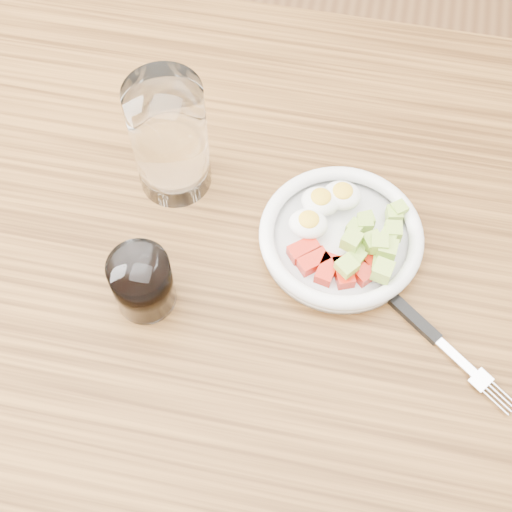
{
  "coord_description": "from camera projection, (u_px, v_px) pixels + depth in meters",
  "views": [
    {
      "loc": [
        0.07,
        -0.38,
        1.52
      ],
      "look_at": [
        -0.01,
        0.01,
        0.8
      ],
      "focal_mm": 50.0,
      "sensor_mm": 36.0,
      "label": 1
    }
  ],
  "objects": [
    {
      "name": "bowl",
      "position": [
        341.0,
        235.0,
        0.85
      ],
      "size": [
        0.2,
        0.2,
        0.05
      ],
      "color": "white",
      "rests_on": "dining_table"
    },
    {
      "name": "water_glass",
      "position": [
        170.0,
        139.0,
        0.84
      ],
      "size": [
        0.09,
        0.09,
        0.16
      ],
      "primitive_type": "cylinder",
      "color": "white",
      "rests_on": "dining_table"
    },
    {
      "name": "dining_table",
      "position": [
        262.0,
        312.0,
        0.93
      ],
      "size": [
        1.5,
        0.9,
        0.77
      ],
      "color": "brown",
      "rests_on": "ground"
    },
    {
      "name": "fork",
      "position": [
        424.0,
        327.0,
        0.8
      ],
      "size": [
        0.17,
        0.14,
        0.01
      ],
      "color": "black",
      "rests_on": "dining_table"
    },
    {
      "name": "ground",
      "position": [
        260.0,
        442.0,
        1.51
      ],
      "size": [
        4.0,
        4.0,
        0.0
      ],
      "primitive_type": "plane",
      "color": "brown",
      "rests_on": "ground"
    },
    {
      "name": "coffee_glass",
      "position": [
        142.0,
        283.0,
        0.79
      ],
      "size": [
        0.07,
        0.07,
        0.08
      ],
      "color": "white",
      "rests_on": "dining_table"
    }
  ]
}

